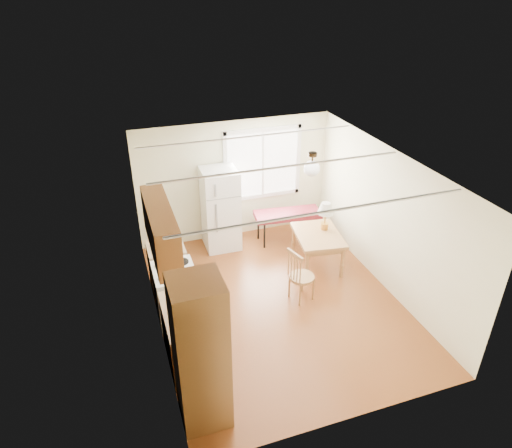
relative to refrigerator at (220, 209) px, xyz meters
name	(u,v)px	position (x,y,z in m)	size (l,w,h in m)	color
room_shell	(279,239)	(0.41, -2.12, 0.41)	(4.60, 5.60, 2.62)	#602D13
kitchen_run	(182,306)	(-1.30, -2.75, 0.00)	(0.65, 3.40, 2.20)	brown
window_unit	(263,164)	(1.01, 0.35, 0.71)	(1.64, 0.05, 1.51)	white
pendant_light	(312,168)	(1.11, -1.72, 1.40)	(0.26, 0.26, 0.40)	black
refrigerator	(220,209)	(0.00, 0.00, 0.00)	(0.71, 0.73, 1.68)	white
bench	(288,215)	(1.38, -0.19, -0.27)	(1.42, 0.67, 0.63)	maroon
dining_table	(318,239)	(1.55, -1.29, -0.26)	(0.97, 1.20, 0.68)	olive
chair	(298,273)	(0.75, -2.18, -0.28)	(0.47, 0.46, 0.98)	olive
table_lamp	(326,210)	(1.74, -1.15, 0.24)	(0.32, 0.32, 0.55)	#B6873A
coffee_maker	(190,326)	(-1.31, -3.42, 0.18)	(0.23, 0.26, 0.34)	black
kettle	(179,307)	(-1.35, -2.94, 0.14)	(0.11, 0.11, 0.21)	red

